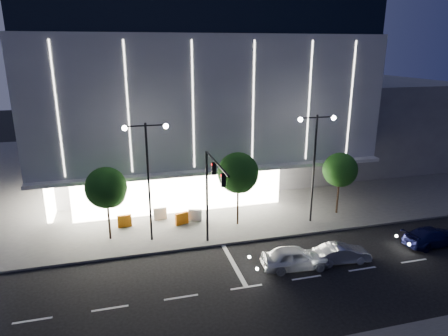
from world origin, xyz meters
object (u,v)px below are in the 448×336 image
tree_mid (238,175)px  barrier_c (182,218)px  street_lamp_west (148,165)px  tree_right (340,172)px  tree_left (107,190)px  street_lamp_east (315,153)px  car_third (432,237)px  traffic_mast (211,185)px  barrier_d (195,215)px  barrier_b (160,213)px  car_second (342,254)px  car_lead (295,258)px  barrier_a (125,221)px

tree_mid → barrier_c: (-4.42, 1.10, -3.68)m
street_lamp_west → tree_mid: size_ratio=1.46×
tree_right → tree_left: bearing=180.0°
street_lamp_east → car_third: bearing=-40.5°
traffic_mast → barrier_d: size_ratio=6.43×
tree_left → barrier_b: size_ratio=5.20×
traffic_mast → barrier_b: traffic_mast is taller
barrier_d → tree_right: bearing=9.7°
street_lamp_west → street_lamp_east: (13.00, 0.00, 0.00)m
tree_left → car_second: (15.10, -7.34, -3.41)m
car_lead → barrier_d: car_lead is taller
street_lamp_east → traffic_mast: bearing=-163.5°
barrier_c → street_lamp_west: bearing=-161.4°
tree_left → tree_right: size_ratio=1.04×
car_third → barrier_b: size_ratio=4.18×
traffic_mast → street_lamp_west: bearing=146.4°
car_second → tree_mid: bearing=39.8°
car_third → traffic_mast: bearing=74.2°
car_lead → barrier_a: car_lead is taller
barrier_a → barrier_b: (2.91, 0.79, 0.00)m
street_lamp_east → tree_left: (-15.97, 1.02, -1.92)m
car_second → tree_right: bearing=-23.0°
street_lamp_west → tree_left: 3.69m
tree_left → barrier_a: (1.07, 1.78, -3.38)m
traffic_mast → tree_mid: (3.03, 3.68, -0.69)m
traffic_mast → barrier_b: size_ratio=6.43×
tree_left → barrier_b: 5.83m
traffic_mast → tree_left: bearing=152.2°
street_lamp_east → car_third: (6.85, -5.85, -5.29)m
car_third → barrier_d: bearing=58.1°
car_lead → barrier_d: 10.04m
barrier_d → street_lamp_east: bearing=1.4°
street_lamp_west → barrier_a: street_lamp_west is taller
street_lamp_east → barrier_d: street_lamp_east is taller
car_third → street_lamp_east: bearing=45.1°
car_third → barrier_d: car_third is taller
tree_right → car_lead: 10.72m
tree_mid → car_second: bearing=-55.2°
street_lamp_east → tree_mid: street_lamp_east is taller
tree_left → street_lamp_east: bearing=-3.7°
street_lamp_east → car_third: 10.45m
street_lamp_east → barrier_b: size_ratio=8.18×
traffic_mast → car_third: size_ratio=1.54×
barrier_a → car_lead: bearing=-45.7°
tree_mid → barrier_a: 9.82m
tree_right → barrier_b: (-15.01, 2.57, -3.23)m
tree_left → car_second: bearing=-25.9°
tree_right → barrier_d: 12.75m
barrier_d → street_lamp_west: bearing=-129.9°
tree_mid → tree_right: tree_mid is taller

